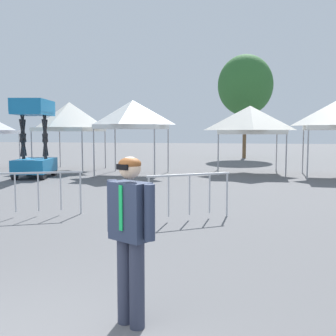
% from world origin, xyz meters
% --- Properties ---
extents(canopy_tent_left_of_center, '(3.11, 3.11, 3.62)m').
position_xyz_m(canopy_tent_left_of_center, '(-7.37, 17.12, 2.85)').
color(canopy_tent_left_of_center, '#9E9EA3').
rests_on(canopy_tent_left_of_center, ground).
extents(canopy_tent_far_left, '(2.99, 2.99, 3.53)m').
position_xyz_m(canopy_tent_far_left, '(-3.39, 15.56, 2.85)').
color(canopy_tent_far_left, '#9E9EA3').
rests_on(canopy_tent_far_left, ground).
extents(canopy_tent_right_of_center, '(3.46, 3.46, 3.33)m').
position_xyz_m(canopy_tent_right_of_center, '(2.05, 17.50, 2.63)').
color(canopy_tent_right_of_center, '#9E9EA3').
rests_on(canopy_tent_right_of_center, ground).
extents(scissor_lift, '(1.85, 2.54, 3.44)m').
position_xyz_m(scissor_lift, '(-7.32, 13.44, 1.08)').
color(scissor_lift, black).
rests_on(scissor_lift, ground).
extents(person_foreground, '(0.59, 0.41, 1.78)m').
position_xyz_m(person_foreground, '(0.85, 1.27, 1.03)').
color(person_foreground, '#33384C').
rests_on(person_foreground, ground).
extents(tree_behind_tents_left, '(4.21, 4.21, 7.95)m').
position_xyz_m(tree_behind_tents_left, '(1.67, 28.81, 5.62)').
color(tree_behind_tents_left, brown).
rests_on(tree_behind_tents_left, ground).
extents(crowd_barrier_near_person, '(1.77, 1.21, 1.08)m').
position_xyz_m(crowd_barrier_near_person, '(0.71, 6.37, 0.75)').
color(crowd_barrier_near_person, '#B7BABF').
rests_on(crowd_barrier_near_person, ground).
extents(crowd_barrier_mid_lot, '(1.92, 0.94, 1.08)m').
position_xyz_m(crowd_barrier_mid_lot, '(-2.95, 6.06, 0.75)').
color(crowd_barrier_mid_lot, '#B7BABF').
rests_on(crowd_barrier_mid_lot, ground).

